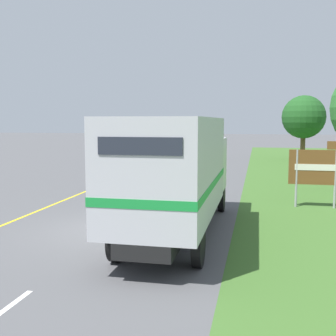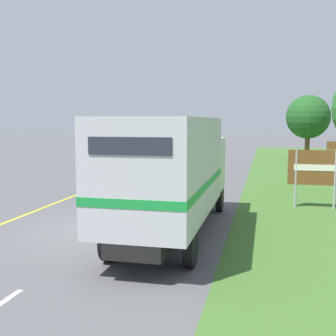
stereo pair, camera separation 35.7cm
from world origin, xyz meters
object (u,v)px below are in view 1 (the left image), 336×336
Objects in this scene: lead_car_white at (157,159)px; roadside_tree_far at (304,117)px; horse_trailer_truck at (177,170)px; highway_sign at (317,168)px.

lead_car_white is 0.71× the size of roadside_tree_far.
horse_trailer_truck is 27.05m from roadside_tree_far.
highway_sign is at bearing -94.17° from roadside_tree_far.
horse_trailer_truck is at bearing -131.41° from highway_sign.
roadside_tree_far is at bearing 50.71° from lead_car_white.
horse_trailer_truck is 6.92m from highway_sign.
roadside_tree_far is (10.06, 12.30, 2.73)m from lead_car_white.
highway_sign is (8.52, -8.81, 0.58)m from lead_car_white.
lead_car_white is at bearing 105.77° from horse_trailer_truck.
roadside_tree_far is at bearing 85.83° from highway_sign.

